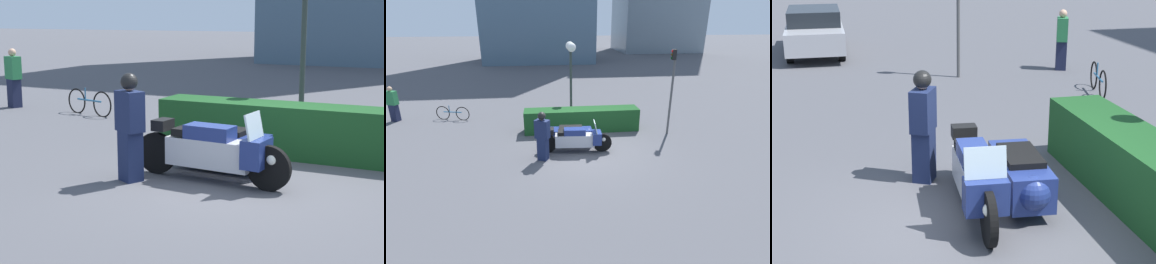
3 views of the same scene
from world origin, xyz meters
TOP-DOWN VIEW (x-y plane):
  - ground_plane at (0.00, 0.00)m, footprint 160.00×160.00m
  - police_motorcycle at (-0.35, 0.36)m, footprint 2.71×1.37m
  - officer_rider at (-1.56, -0.50)m, footprint 0.55×0.47m
  - hedge_bush_curbside at (0.15, 2.26)m, footprint 4.94×0.89m
  - pedestrian_bystander at (-8.57, 4.59)m, footprint 0.55×0.43m
  - bicycle_parked at (-5.88, 4.45)m, footprint 1.66×0.44m

SIDE VIEW (x-z plane):
  - ground_plane at x=0.00m, z-range 0.00..0.00m
  - bicycle_parked at x=-5.88m, z-range -0.04..0.70m
  - police_motorcycle at x=-0.35m, z-range -0.11..1.06m
  - hedge_bush_curbside at x=0.15m, z-range 0.00..0.98m
  - pedestrian_bystander at x=-8.57m, z-range 0.00..1.68m
  - officer_rider at x=-1.56m, z-range 0.05..1.78m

